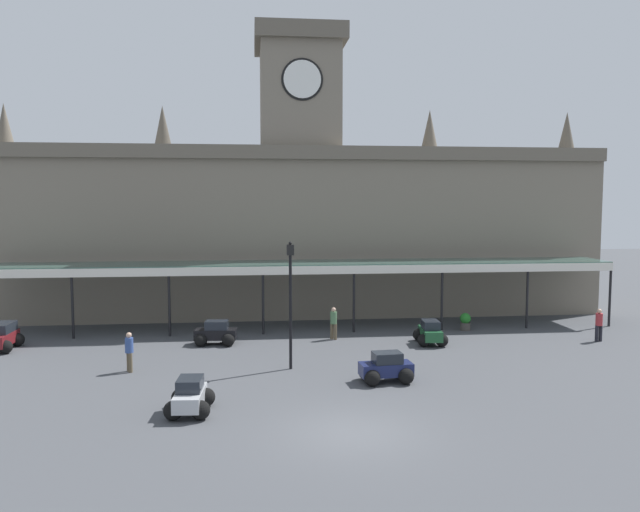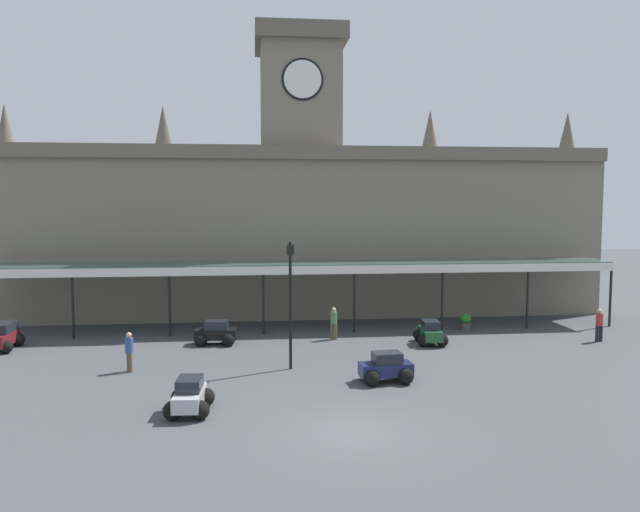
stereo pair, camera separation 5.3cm
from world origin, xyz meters
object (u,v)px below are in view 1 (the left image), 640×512
car_black_sedan (216,334)px  planter_by_canopy (465,321)px  car_navy_sedan (386,369)px  victorian_lamppost (290,291)px  pedestrian_crossing_forecourt (129,350)px  car_maroon_estate (2,338)px  car_silver_sedan (190,398)px  pedestrian_near_entrance (599,324)px  pedestrian_beside_cars (334,322)px  car_green_sedan (430,334)px

car_black_sedan → planter_by_canopy: size_ratio=2.21×
car_navy_sedan → victorian_lamppost: victorian_lamppost is taller
pedestrian_crossing_forecourt → car_maroon_estate: bearing=145.8°
car_silver_sedan → planter_by_canopy: car_silver_sedan is taller
car_maroon_estate → pedestrian_near_entrance: pedestrian_near_entrance is taller
pedestrian_crossing_forecourt → car_black_sedan: bearing=55.0°
car_black_sedan → car_silver_sedan: bearing=-91.6°
car_silver_sedan → car_black_sedan: bearing=88.4°
car_black_sedan → pedestrian_beside_cars: size_ratio=1.27×
car_green_sedan → pedestrian_beside_cars: bearing=162.1°
car_navy_sedan → planter_by_canopy: size_ratio=2.20×
planter_by_canopy → car_maroon_estate: bearing=-175.1°
car_black_sedan → car_silver_sedan: same height
pedestrian_crossing_forecourt → victorian_lamppost: (6.71, -0.26, 2.42)m
car_navy_sedan → victorian_lamppost: (-3.61, 2.34, 2.83)m
car_green_sedan → pedestrian_beside_cars: (-4.67, 1.51, 0.41)m
car_silver_sedan → pedestrian_beside_cars: pedestrian_beside_cars is taller
car_green_sedan → pedestrian_beside_cars: 4.93m
car_silver_sedan → victorian_lamppost: (3.70, 5.16, 2.83)m
pedestrian_near_entrance → planter_by_canopy: 6.74m
car_black_sedan → pedestrian_near_entrance: pedestrian_near_entrance is taller
pedestrian_beside_cars → victorian_lamppost: bearing=-115.1°
car_black_sedan → victorian_lamppost: bearing=-55.4°
car_navy_sedan → pedestrian_crossing_forecourt: bearing=165.8°
planter_by_canopy → car_green_sedan: bearing=-133.6°
car_maroon_estate → car_silver_sedan: bearing=-45.6°
car_maroon_estate → car_navy_sedan: car_maroon_estate is taller
car_navy_sedan → planter_by_canopy: bearing=55.1°
car_black_sedan → car_silver_sedan: (-0.28, -10.11, 0.00)m
car_black_sedan → pedestrian_crossing_forecourt: pedestrian_crossing_forecourt is taller
car_green_sedan → planter_by_canopy: car_green_sedan is taller
car_green_sedan → pedestrian_beside_cars: pedestrian_beside_cars is taller
car_green_sedan → car_silver_sedan: bearing=-140.2°
car_silver_sedan → pedestrian_crossing_forecourt: (-3.01, 5.42, 0.41)m
car_maroon_estate → planter_by_canopy: bearing=4.9°
car_maroon_estate → victorian_lamppost: size_ratio=0.42×
car_maroon_estate → pedestrian_near_entrance: (29.42, -1.37, 0.34)m
pedestrian_near_entrance → victorian_lamppost: victorian_lamppost is taller
pedestrian_beside_cars → car_navy_sedan: bearing=-82.2°
car_navy_sedan → planter_by_canopy: (6.48, 9.28, -0.01)m
car_silver_sedan → pedestrian_near_entrance: 21.43m
car_green_sedan → car_silver_sedan: 14.20m
car_green_sedan → pedestrian_crossing_forecourt: size_ratio=1.27×
car_green_sedan → car_black_sedan: 10.69m
victorian_lamppost → planter_by_canopy: (10.09, 6.94, -2.84)m
pedestrian_beside_cars → pedestrian_crossing_forecourt: same height
pedestrian_beside_cars → planter_by_canopy: bearing=11.2°
pedestrian_beside_cars → pedestrian_near_entrance: bearing=-8.2°
car_silver_sedan → car_navy_sedan: bearing=21.1°
car_green_sedan → car_silver_sedan: (-10.92, -9.09, 0.00)m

